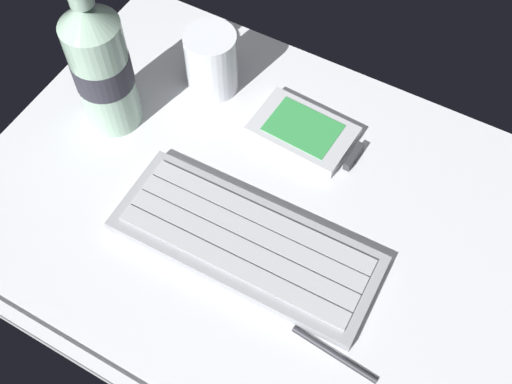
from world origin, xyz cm
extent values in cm
cube|color=silver|center=(0.00, 0.00, -1.00)|extent=(64.00, 48.00, 2.00)
cube|color=#93969B|center=(1.51, -4.92, 0.70)|extent=(29.18, 11.49, 1.40)
cube|color=#ADAFB5|center=(1.45, -1.62, 1.55)|extent=(26.71, 2.45, 0.30)
cube|color=#ADAFB5|center=(1.49, -3.82, 1.55)|extent=(26.71, 2.45, 0.30)
cube|color=#ADAFB5|center=(1.53, -6.02, 1.55)|extent=(26.71, 2.45, 0.30)
cube|color=#ADAFB5|center=(1.57, -8.21, 1.55)|extent=(26.71, 2.45, 0.30)
cube|color=#B7BABF|center=(0.50, 11.50, 0.70)|extent=(12.43, 8.29, 1.40)
cube|color=green|center=(0.50, 11.50, 1.45)|extent=(8.73, 6.41, 0.10)
cube|color=#333338|center=(6.89, 11.12, 0.70)|extent=(1.02, 3.84, 1.12)
cylinder|color=silver|center=(-13.49, 12.98, 4.25)|extent=(6.40, 6.40, 8.50)
cylinder|color=red|center=(-13.49, 12.98, 3.26)|extent=(5.50, 5.50, 6.12)
cylinder|color=#9EC1A8|center=(-21.36, 2.77, 7.50)|extent=(6.60, 6.60, 15.00)
cone|color=#9EC1A8|center=(-21.36, 2.77, 16.40)|extent=(6.60, 6.60, 2.80)
cylinder|color=#2D2D38|center=(-21.36, 2.77, 8.25)|extent=(6.73, 6.73, 3.80)
cylinder|color=#26262B|center=(15.00, -11.00, 0.35)|extent=(9.53, 1.46, 0.70)
camera|label=1|loc=(17.35, -30.98, 60.53)|focal=43.71mm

